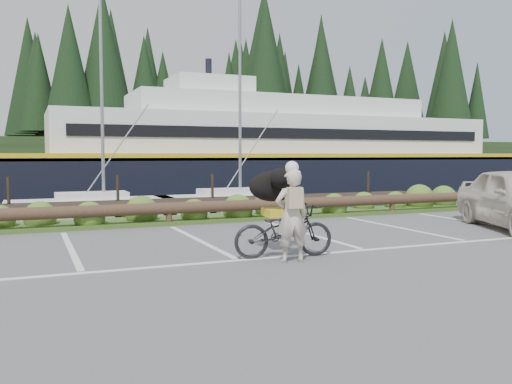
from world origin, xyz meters
The scene contains 7 objects.
ground centered at (0.00, 0.00, 0.00)m, with size 72.00×72.00×0.00m, color #515053.
harbor_backdrop centered at (0.39, 78.47, 0.00)m, with size 170.00×160.00×30.00m.
vegetation_strip centered at (0.00, 5.30, 0.05)m, with size 34.00×1.60×0.10m, color #3D5B21.
log_rail centered at (0.00, 4.60, 0.00)m, with size 32.00×0.30×0.60m, color #443021, non-canonical shape.
bicycle centered at (0.84, -0.44, 0.48)m, with size 0.63×1.82×0.95m, color black.
cyclist centered at (0.79, -0.86, 0.80)m, with size 0.58×0.38×1.59m, color beige.
dog centered at (0.92, 0.14, 1.24)m, with size 1.00×0.49×0.58m, color black.
Camera 1 is at (-3.34, -9.05, 1.84)m, focal length 38.00 mm.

